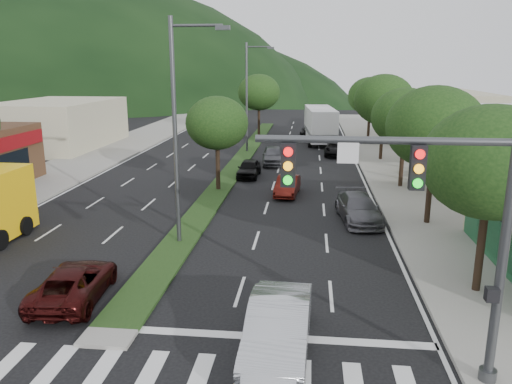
# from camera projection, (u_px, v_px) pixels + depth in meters

# --- Properties ---
(ground) EXTENTS (160.00, 160.00, 0.00)m
(ground) POSITION_uv_depth(u_px,v_px,m) (113.00, 332.00, 15.43)
(ground) COLOR black
(ground) RESTS_ON ground
(sidewalk_right) EXTENTS (5.00, 90.00, 0.15)m
(sidewalk_right) POSITION_uv_depth(u_px,v_px,m) (396.00, 172.00, 38.19)
(sidewalk_right) COLOR gray
(sidewalk_right) RESTS_ON ground
(sidewalk_left) EXTENTS (6.00, 90.00, 0.15)m
(sidewalk_left) POSITION_uv_depth(u_px,v_px,m) (78.00, 165.00, 40.85)
(sidewalk_left) COLOR gray
(sidewalk_left) RESTS_ON ground
(median) EXTENTS (1.60, 56.00, 0.12)m
(median) POSITION_uv_depth(u_px,v_px,m) (240.00, 161.00, 42.39)
(median) COLOR #1A3413
(median) RESTS_ON ground
(crosswalk) EXTENTS (19.00, 2.20, 0.01)m
(crosswalk) POSITION_uv_depth(u_px,v_px,m) (85.00, 370.00, 13.50)
(crosswalk) COLOR silver
(crosswalk) RESTS_ON ground
(traffic_signal) EXTENTS (6.12, 0.40, 7.00)m
(traffic_signal) POSITION_uv_depth(u_px,v_px,m) (440.00, 211.00, 11.85)
(traffic_signal) COLOR #47494C
(traffic_signal) RESTS_ON ground
(gas_canopy) EXTENTS (12.20, 8.20, 5.25)m
(gas_canopy) POSITION_uv_depth(u_px,v_px,m) (506.00, 117.00, 33.49)
(gas_canopy) COLOR silver
(gas_canopy) RESTS_ON ground
(bldg_left_far) EXTENTS (9.00, 14.00, 4.60)m
(bldg_left_far) POSITION_uv_depth(u_px,v_px,m) (59.00, 124.00, 49.60)
(bldg_left_far) COLOR beige
(bldg_left_far) RESTS_ON ground
(bldg_right_far) EXTENTS (10.00, 16.00, 5.20)m
(bldg_right_far) POSITION_uv_depth(u_px,v_px,m) (434.00, 115.00, 55.13)
(bldg_right_far) COLOR beige
(bldg_right_far) RESTS_ON ground
(tree_r_a) EXTENTS (4.60, 4.60, 6.63)m
(tree_r_a) POSITION_uv_depth(u_px,v_px,m) (491.00, 162.00, 16.83)
(tree_r_a) COLOR black
(tree_r_a) RESTS_ON sidewalk_right
(tree_r_b) EXTENTS (4.80, 4.80, 6.94)m
(tree_r_b) POSITION_uv_depth(u_px,v_px,m) (435.00, 127.00, 24.49)
(tree_r_b) COLOR black
(tree_r_b) RESTS_ON sidewalk_right
(tree_r_c) EXTENTS (4.40, 4.40, 6.48)m
(tree_r_c) POSITION_uv_depth(u_px,v_px,m) (405.00, 117.00, 32.27)
(tree_r_c) COLOR black
(tree_r_c) RESTS_ON sidewalk_right
(tree_r_d) EXTENTS (5.00, 5.00, 7.17)m
(tree_r_d) POSITION_uv_depth(u_px,v_px,m) (384.00, 100.00, 41.79)
(tree_r_d) COLOR black
(tree_r_d) RESTS_ON sidewalk_right
(tree_r_e) EXTENTS (4.60, 4.60, 6.71)m
(tree_r_e) POSITION_uv_depth(u_px,v_px,m) (370.00, 96.00, 51.50)
(tree_r_e) COLOR black
(tree_r_e) RESTS_ON sidewalk_right
(tree_med_near) EXTENTS (4.00, 4.00, 6.02)m
(tree_med_near) POSITION_uv_depth(u_px,v_px,m) (217.00, 123.00, 31.67)
(tree_med_near) COLOR black
(tree_med_near) RESTS_ON median
(tree_med_far) EXTENTS (4.80, 4.80, 6.94)m
(tree_med_far) POSITION_uv_depth(u_px,v_px,m) (259.00, 92.00, 56.58)
(tree_med_far) COLOR black
(tree_med_far) RESTS_ON median
(streetlight_near) EXTENTS (2.60, 0.25, 10.00)m
(streetlight_near) POSITION_uv_depth(u_px,v_px,m) (179.00, 122.00, 21.73)
(streetlight_near) COLOR #47494C
(streetlight_near) RESTS_ON ground
(streetlight_mid) EXTENTS (2.60, 0.25, 10.00)m
(streetlight_mid) POSITION_uv_depth(u_px,v_px,m) (249.00, 92.00, 45.82)
(streetlight_mid) COLOR #47494C
(streetlight_mid) RESTS_ON ground
(sedan_silver) EXTENTS (1.86, 4.96, 1.62)m
(sedan_silver) POSITION_uv_depth(u_px,v_px,m) (278.00, 329.00, 14.02)
(sedan_silver) COLOR #B6B8BE
(sedan_silver) RESTS_ON ground
(suv_maroon) EXTENTS (2.46, 4.65, 1.25)m
(suv_maroon) POSITION_uv_depth(u_px,v_px,m) (74.00, 283.00, 17.43)
(suv_maroon) COLOR #330C0B
(suv_maroon) RESTS_ON ground
(car_queue_a) EXTENTS (1.60, 3.77, 1.27)m
(car_queue_a) POSITION_uv_depth(u_px,v_px,m) (249.00, 168.00, 36.63)
(car_queue_a) COLOR black
(car_queue_a) RESTS_ON ground
(car_queue_b) EXTENTS (2.52, 4.96, 1.38)m
(car_queue_b) POSITION_uv_depth(u_px,v_px,m) (359.00, 208.00, 26.25)
(car_queue_b) COLOR #545358
(car_queue_b) RESTS_ON ground
(car_queue_c) EXTENTS (1.60, 3.78, 1.21)m
(car_queue_c) POSITION_uv_depth(u_px,v_px,m) (287.00, 186.00, 31.50)
(car_queue_c) COLOR #4E120D
(car_queue_c) RESTS_ON ground
(car_queue_d) EXTENTS (2.86, 5.29, 1.41)m
(car_queue_d) POSITION_uv_depth(u_px,v_px,m) (339.00, 147.00, 45.51)
(car_queue_d) COLOR black
(car_queue_d) RESTS_ON ground
(car_queue_e) EXTENTS (2.14, 4.51, 1.49)m
(car_queue_e) POSITION_uv_depth(u_px,v_px,m) (273.00, 155.00, 41.28)
(car_queue_e) COLOR #4A4B4F
(car_queue_e) RESTS_ON ground
(car_queue_f) EXTENTS (2.46, 4.84, 1.35)m
(car_queue_f) POSITION_uv_depth(u_px,v_px,m) (310.00, 131.00, 57.25)
(car_queue_f) COLOR black
(car_queue_f) RESTS_ON ground
(motorhome) EXTENTS (3.69, 9.68, 3.64)m
(motorhome) POSITION_uv_depth(u_px,v_px,m) (320.00, 124.00, 52.77)
(motorhome) COLOR white
(motorhome) RESTS_ON ground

